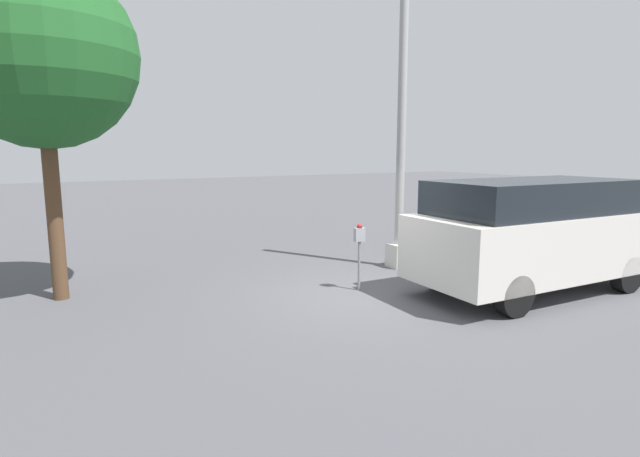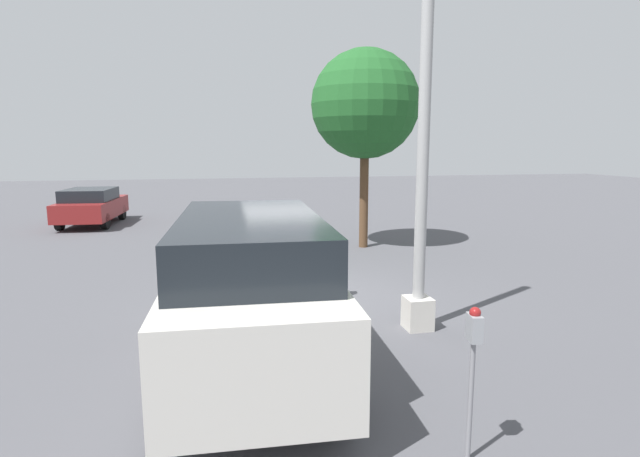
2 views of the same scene
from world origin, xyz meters
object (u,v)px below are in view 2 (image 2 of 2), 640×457
Objects in this scene: parking_meter_near at (327,253)px; street_tree at (365,105)px; parking_meter_far at (473,349)px; lamp_post at (422,194)px; parked_van at (251,287)px; car_distant at (92,205)px.

parking_meter_near is 0.22× the size of street_tree.
lamp_post is (-3.50, 0.96, 1.15)m from parking_meter_far.
parking_meter_far is at bearing 11.32° from parking_meter_near.
lamp_post is at bearing -9.61° from street_tree.
parking_meter_far is at bearing 39.53° from parked_van.
parking_meter_near is at bearing 151.32° from parked_van.
lamp_post reaches higher than car_distant.
car_distant is at bearing -147.95° from parking_meter_far.
parking_meter_near is 0.26× the size of parked_van.
parked_van is 1.18× the size of car_distant.
parked_van reaches higher than parking_meter_near.
street_tree reaches higher than parking_meter_near.
parking_meter_far reaches higher than parking_meter_near.
parking_meter_near is at bearing -168.68° from parking_meter_far.
street_tree is at bearing -121.08° from car_distant.
street_tree is at bearing 170.39° from lamp_post.
lamp_post reaches higher than parking_meter_near.
lamp_post is 1.03× the size of street_tree.
street_tree reaches higher than parking_meter_far.
parking_meter_far is 18.40m from car_distant.
parked_van is (-2.57, -1.92, 0.00)m from parking_meter_far.
street_tree is at bearing 177.83° from parking_meter_far.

